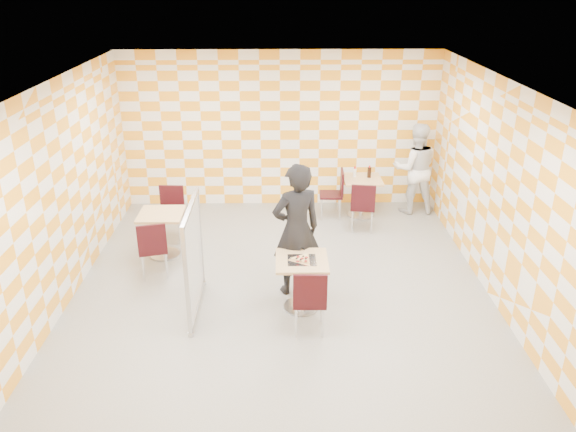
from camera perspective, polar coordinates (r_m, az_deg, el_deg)
The scene contains 15 objects.
room_shell at distance 8.03m, azimuth -0.75°, elevation 3.27°, with size 7.00×7.00×7.00m.
main_table at distance 7.65m, azimuth 1.39°, elevation -6.05°, with size 0.70×0.70×0.75m.
second_table at distance 10.64m, azimuth 7.52°, elevation 2.58°, with size 0.70×0.70×0.75m.
empty_table at distance 9.27m, azimuth -12.66°, elevation -1.08°, with size 0.70×0.70×0.75m.
chair_main_front at distance 7.10m, azimuth 2.22°, elevation -8.26°, with size 0.43×0.44×0.92m.
chair_second_front at distance 9.95m, azimuth 7.62°, elevation 1.27°, with size 0.48×0.49×0.92m.
chair_second_side at distance 10.51m, azimuth 4.90°, elevation 2.63°, with size 0.45×0.44×0.92m.
chair_empty_near at distance 8.60m, azimuth -13.59°, elevation -2.93°, with size 0.51×0.52×0.92m.
chair_empty_far at distance 9.87m, azimuth -11.78°, elevation 0.77°, with size 0.45×0.46×0.92m.
partition at distance 7.59m, azimuth -9.53°, elevation -4.22°, with size 0.08×1.38×1.55m.
man_dark at distance 7.84m, azimuth 0.85°, elevation -1.43°, with size 0.71×0.47×1.95m, color black.
man_white at distance 10.91m, azimuth 12.78°, elevation 4.74°, with size 0.85×0.66×1.74m, color white.
pizza_on_foil at distance 7.51m, azimuth 1.42°, elevation -4.39°, with size 0.40×0.40×0.04m.
sport_bottle at distance 10.60m, azimuth 6.80°, elevation 4.43°, with size 0.06×0.06×0.20m.
soda_bottle at distance 10.60m, azimuth 8.26°, elevation 4.42°, with size 0.07×0.07×0.23m.
Camera 1 is at (-0.01, -6.99, 4.29)m, focal length 35.00 mm.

